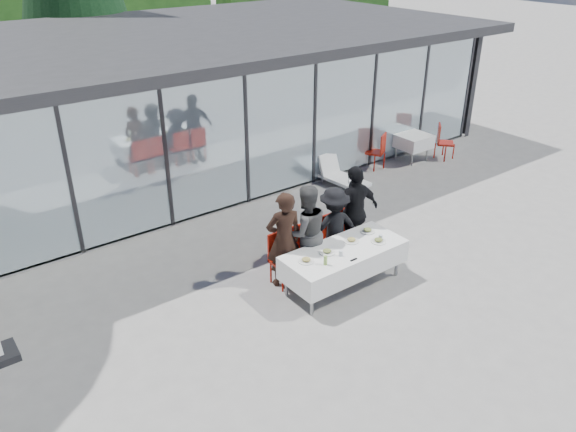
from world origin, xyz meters
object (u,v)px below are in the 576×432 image
(diner_b, at_px, (305,232))
(spare_chair_a, at_px, (442,140))
(spare_table_right, at_px, (413,141))
(folded_eyeglasses, at_px, (354,260))
(diner_chair_c, at_px, (331,237))
(juice_bottle, at_px, (325,260))
(diner_chair_a, at_px, (282,256))
(plate_c, at_px, (351,240))
(plate_a, at_px, (306,260))
(plate_b, at_px, (327,252))
(spare_chair_b, at_px, (379,150))
(dining_table, at_px, (344,259))
(plate_d, at_px, (368,230))
(diner_chair_b, at_px, (303,248))
(diner_d, at_px, (355,212))
(diner_a, at_px, (284,240))
(diner_c, at_px, (334,227))
(plate_extra, at_px, (378,241))
(lounger, at_px, (340,175))
(diner_chair_d, at_px, (351,229))

(diner_b, xyz_separation_m, spare_chair_a, (6.76, 2.44, -0.36))
(spare_table_right, bearing_deg, diner_b, -154.68)
(diner_b, bearing_deg, folded_eyeglasses, 116.48)
(diner_chair_c, xyz_separation_m, spare_table_right, (5.32, 2.76, 0.02))
(juice_bottle, bearing_deg, diner_chair_a, 102.35)
(plate_c, bearing_deg, plate_a, -177.20)
(juice_bottle, bearing_deg, plate_c, 20.03)
(plate_b, relative_size, spare_chair_b, 0.28)
(diner_chair_a, distance_m, spare_chair_b, 6.00)
(dining_table, relative_size, plate_b, 8.22)
(plate_a, xyz_separation_m, plate_d, (1.56, 0.15, 0.00))
(diner_chair_b, relative_size, spare_chair_a, 1.00)
(diner_chair_c, bearing_deg, diner_chair_b, 180.00)
(diner_b, height_order, folded_eyeglasses, diner_b)
(diner_b, height_order, plate_b, diner_b)
(diner_d, bearing_deg, diner_a, 2.28)
(diner_chair_b, bearing_deg, diner_c, -6.09)
(diner_d, xyz_separation_m, plate_a, (-1.65, -0.61, -0.16))
(diner_chair_a, distance_m, juice_bottle, 1.01)
(diner_a, distance_m, plate_extra, 1.70)
(dining_table, distance_m, folded_eyeglasses, 0.45)
(diner_b, height_order, diner_chair_c, diner_b)
(diner_chair_c, xyz_separation_m, lounger, (2.59, 2.67, -0.28))
(diner_a, height_order, lounger, diner_a)
(dining_table, relative_size, diner_d, 1.21)
(diner_b, height_order, plate_extra, diner_b)
(dining_table, relative_size, spare_chair_a, 2.32)
(plate_b, xyz_separation_m, spare_chair_a, (6.76, 3.04, -0.24))
(diner_chair_b, xyz_separation_m, plate_a, (-0.46, -0.68, 0.24))
(folded_eyeglasses, height_order, spare_table_right, folded_eyeglasses)
(diner_c, distance_m, spare_chair_b, 5.07)
(diner_chair_a, distance_m, plate_b, 0.86)
(dining_table, relative_size, plate_a, 8.22)
(plate_a, relative_size, folded_eyeglasses, 1.96)
(diner_b, height_order, lounger, diner_b)
(diner_b, height_order, diner_d, diner_d)
(diner_b, bearing_deg, plate_d, 172.45)
(diner_chair_a, relative_size, plate_d, 3.55)
(diner_b, height_order, juice_bottle, diner_b)
(diner_d, distance_m, diner_chair_d, 0.40)
(dining_table, height_order, lounger, dining_table)
(plate_a, distance_m, folded_eyeglasses, 0.80)
(juice_bottle, relative_size, spare_table_right, 0.19)
(diner_chair_c, height_order, diner_d, diner_d)
(spare_table_right, bearing_deg, dining_table, -148.16)
(diner_chair_c, bearing_deg, folded_eyeglasses, -112.45)
(plate_b, xyz_separation_m, lounger, (3.26, 3.34, -0.52))
(plate_c, relative_size, plate_d, 1.00)
(dining_table, xyz_separation_m, diner_c, (0.34, 0.68, 0.25))
(diner_a, height_order, diner_chair_a, diner_a)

